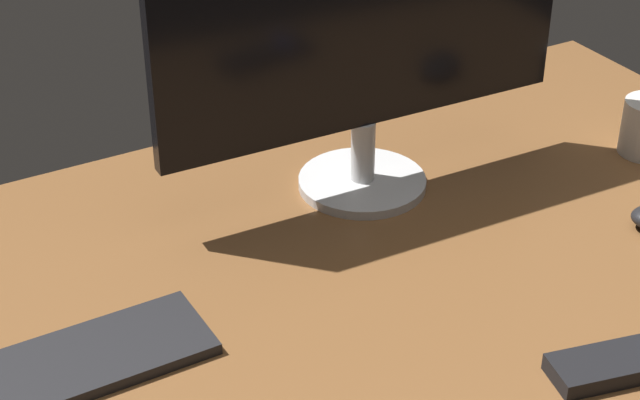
{
  "coord_description": "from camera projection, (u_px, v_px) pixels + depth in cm",
  "views": [
    {
      "loc": [
        -54.43,
        -87.18,
        75.66
      ],
      "look_at": [
        -0.36,
        8.56,
        8.0
      ],
      "focal_mm": 59.17,
      "sensor_mm": 36.0,
      "label": 1
    }
  ],
  "objects": [
    {
      "name": "desk",
      "position": [
        358.0,
        281.0,
        1.27
      ],
      "size": [
        140.0,
        84.0,
        2.0
      ],
      "primitive_type": "cube",
      "color": "brown",
      "rests_on": "ground"
    },
    {
      "name": "keyboard",
      "position": [
        31.0,
        377.0,
        1.09
      ],
      "size": [
        38.41,
        11.45,
        1.34
      ],
      "primitive_type": "cube",
      "rotation": [
        0.0,
        0.0,
        0.01
      ],
      "color": "black",
      "rests_on": "desk"
    },
    {
      "name": "monitor",
      "position": [
        366.0,
        37.0,
        1.32
      ],
      "size": [
        57.26,
        17.4,
        39.33
      ],
      "rotation": [
        0.0,
        0.0,
        -0.03
      ],
      "color": "silver",
      "rests_on": "desk"
    },
    {
      "name": "media_remote",
      "position": [
        629.0,
        361.0,
        1.11
      ],
      "size": [
        17.68,
        9.15,
        3.66
      ],
      "rotation": [
        0.0,
        0.0,
        -0.22
      ],
      "color": "black",
      "rests_on": "desk"
    }
  ]
}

